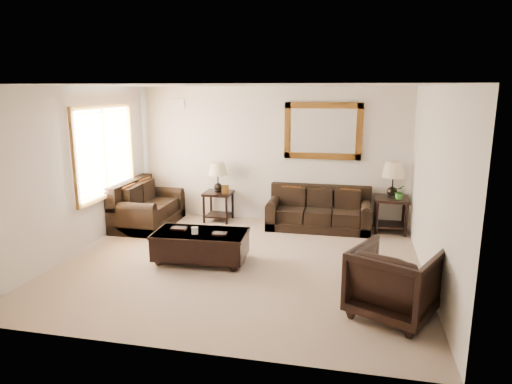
% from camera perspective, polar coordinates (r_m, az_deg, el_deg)
% --- Properties ---
extents(room, '(5.51, 5.01, 2.71)m').
position_cam_1_polar(room, '(6.82, -2.15, 1.76)').
color(room, gray).
rests_on(room, ground).
extents(window, '(0.07, 1.96, 1.66)m').
position_cam_1_polar(window, '(8.65, -18.29, 4.82)').
color(window, white).
rests_on(window, room).
extents(mirror, '(1.50, 0.06, 1.10)m').
position_cam_1_polar(mirror, '(9.01, 8.36, 7.54)').
color(mirror, '#512F10').
rests_on(mirror, room).
extents(air_vent, '(0.25, 0.02, 0.18)m').
position_cam_1_polar(air_vent, '(9.65, -9.65, 10.82)').
color(air_vent, '#999999').
rests_on(air_vent, room).
extents(sofa, '(1.96, 0.85, 0.80)m').
position_cam_1_polar(sofa, '(8.93, 7.88, -2.66)').
color(sofa, black).
rests_on(sofa, room).
extents(loveseat, '(0.94, 1.59, 0.89)m').
position_cam_1_polar(loveseat, '(9.28, -13.66, -2.09)').
color(loveseat, black).
rests_on(loveseat, room).
extents(end_table_left, '(0.55, 0.55, 1.22)m').
position_cam_1_polar(end_table_left, '(9.26, -4.76, 1.15)').
color(end_table_left, black).
rests_on(end_table_left, room).
extents(end_table_right, '(0.61, 0.61, 1.35)m').
position_cam_1_polar(end_table_right, '(8.85, 16.68, 0.68)').
color(end_table_right, black).
rests_on(end_table_right, room).
extents(coffee_table, '(1.47, 0.84, 0.61)m').
position_cam_1_polar(coffee_table, '(7.20, -6.91, -6.38)').
color(coffee_table, black).
rests_on(coffee_table, room).
extents(armchair, '(1.19, 1.16, 0.93)m').
position_cam_1_polar(armchair, '(5.71, 16.90, -10.35)').
color(armchair, black).
rests_on(armchair, floor).
extents(potted_plant, '(0.35, 0.36, 0.22)m').
position_cam_1_polar(potted_plant, '(8.77, 17.55, -0.16)').
color(potted_plant, '#27551D').
rests_on(potted_plant, end_table_right).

